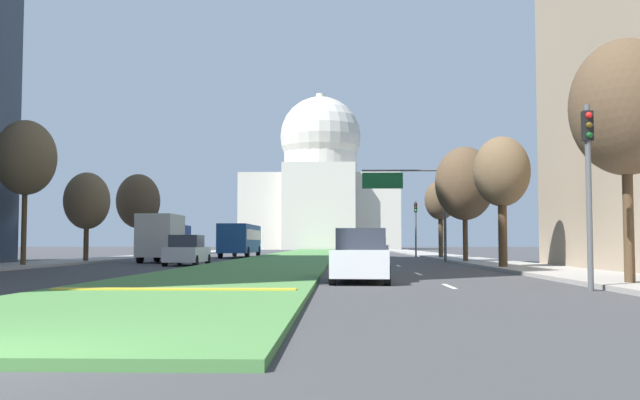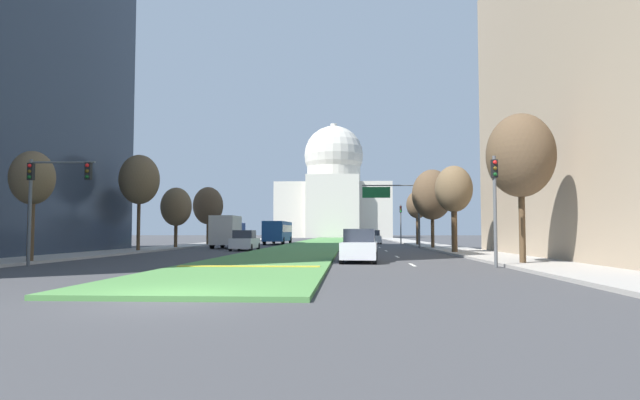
{
  "view_description": "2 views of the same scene",
  "coord_description": "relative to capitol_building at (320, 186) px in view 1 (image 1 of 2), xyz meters",
  "views": [
    {
      "loc": [
        4.26,
        -7.42,
        1.34
      ],
      "look_at": [
        2.9,
        38.21,
        4.05
      ],
      "focal_mm": 40.32,
      "sensor_mm": 36.0,
      "label": 1
    },
    {
      "loc": [
        4.41,
        -12.86,
        1.68
      ],
      "look_at": [
        1.79,
        35.26,
        4.47
      ],
      "focal_mm": 30.53,
      "sensor_mm": 36.0,
      "label": 2
    }
  ],
  "objects": [
    {
      "name": "ground_plane",
      "position": [
        0.0,
        -68.74,
        -12.79
      ],
      "size": [
        305.41,
        305.41,
        0.0
      ],
      "primitive_type": "plane",
      "color": "#3D3D3F"
    },
    {
      "name": "grass_median",
      "position": [
        0.0,
        -75.68,
        -12.72
      ],
      "size": [
        6.93,
        124.94,
        0.14
      ],
      "primitive_type": "cube",
      "color": "#4C8442",
      "rests_on": "ground_plane"
    },
    {
      "name": "median_curb_nose",
      "position": [
        0.0,
        -127.35,
        -12.63
      ],
      "size": [
        6.24,
        0.5,
        0.04
      ],
      "primitive_type": "cube",
      "color": "gold",
      "rests_on": "grass_median"
    },
    {
      "name": "lane_dashes_right",
      "position": [
        7.56,
        -94.33,
        -12.79
      ],
      "size": [
        0.16,
        60.33,
        0.01
      ],
      "color": "silver",
      "rests_on": "ground_plane"
    },
    {
      "name": "sidewalk_left",
      "position": [
        -13.65,
        -82.62,
        -12.72
      ],
      "size": [
        4.0,
        124.94,
        0.15
      ],
      "primitive_type": "cube",
      "color": "#9E9991",
      "rests_on": "ground_plane"
    },
    {
      "name": "sidewalk_right",
      "position": [
        13.65,
        -82.62,
        -12.72
      ],
      "size": [
        4.0,
        124.94,
        0.15
      ],
      "primitive_type": "cube",
      "color": "#9E9991",
      "rests_on": "ground_plane"
    },
    {
      "name": "capitol_building",
      "position": [
        0.0,
        0.0,
        0.0
      ],
      "size": [
        31.3,
        23.09,
        31.96
      ],
      "color": "beige",
      "rests_on": "ground_plane"
    },
    {
      "name": "traffic_light_near_right",
      "position": [
        11.15,
        -125.45,
        -9.48
      ],
      "size": [
        0.28,
        0.35,
        5.2
      ],
      "color": "#515456",
      "rests_on": "ground_plane"
    },
    {
      "name": "traffic_light_far_right",
      "position": [
        11.15,
        -78.92,
        -9.48
      ],
      "size": [
        0.28,
        0.35,
        5.2
      ],
      "color": "#515456",
      "rests_on": "ground_plane"
    },
    {
      "name": "overhead_guide_sign",
      "position": [
        9.17,
        -96.3,
        -8.13
      ],
      "size": [
        5.77,
        0.2,
        6.5
      ],
      "color": "#515456",
      "rests_on": "ground_plane"
    },
    {
      "name": "street_tree_right_near",
      "position": [
        12.9,
        -123.72,
        -7.36
      ],
      "size": [
        3.33,
        3.33,
        7.54
      ],
      "color": "#4C3823",
      "rests_on": "ground_plane"
    },
    {
      "name": "street_tree_left_mid",
      "position": [
        -12.89,
        -107.3,
        -6.87
      ],
      "size": [
        3.26,
        3.26,
        8.0
      ],
      "color": "#4C3823",
      "rests_on": "ground_plane"
    },
    {
      "name": "street_tree_right_mid",
      "position": [
        12.25,
        -109.73,
        -7.98
      ],
      "size": [
        2.8,
        2.8,
        6.63
      ],
      "color": "#4C3823",
      "rests_on": "ground_plane"
    },
    {
      "name": "street_tree_left_far",
      "position": [
        -12.49,
        -98.92,
        -8.72
      ],
      "size": [
        3.0,
        3.0,
        5.96
      ],
      "color": "#4C3823",
      "rests_on": "ground_plane"
    },
    {
      "name": "street_tree_right_far",
      "position": [
        12.3,
        -98.71,
        -7.61
      ],
      "size": [
        3.84,
        3.84,
        7.6
      ],
      "color": "#4C3823",
      "rests_on": "ground_plane"
    },
    {
      "name": "street_tree_left_distant",
      "position": [
        -12.33,
        -87.57,
        -8.08
      ],
      "size": [
        3.54,
        3.54,
        6.94
      ],
      "color": "#4C3823",
      "rests_on": "ground_plane"
    },
    {
      "name": "street_tree_right_distant",
      "position": [
        12.38,
        -86.65,
        -8.04
      ],
      "size": [
        2.59,
        2.59,
        6.44
      ],
      "color": "#4C3823",
      "rests_on": "ground_plane"
    },
    {
      "name": "sedan_lead_stopped",
      "position": [
        4.94,
        -121.08,
        -11.95
      ],
      "size": [
        2.18,
        4.76,
        1.82
      ],
      "color": "silver",
      "rests_on": "ground_plane"
    },
    {
      "name": "sedan_midblock",
      "position": [
        -4.8,
        -103.63,
        -11.96
      ],
      "size": [
        2.03,
        4.35,
        1.78
      ],
      "color": "silver",
      "rests_on": "ground_plane"
    },
    {
      "name": "sedan_distant",
      "position": [
        -7.59,
        -90.3,
        -12.0
      ],
      "size": [
        2.0,
        4.28,
        1.68
      ],
      "color": "navy",
      "rests_on": "ground_plane"
    },
    {
      "name": "sedan_far_horizon",
      "position": [
        7.52,
        -77.86,
        -11.93
      ],
      "size": [
        2.08,
        4.72,
        1.85
      ],
      "color": "silver",
      "rests_on": "ground_plane"
    },
    {
      "name": "sedan_very_far",
      "position": [
        4.83,
        -66.92,
        -11.93
      ],
      "size": [
        2.17,
        4.75,
        1.86
      ],
      "color": "black",
      "rests_on": "ground_plane"
    },
    {
      "name": "box_truck_delivery",
      "position": [
        -7.75,
        -97.36,
        -11.11
      ],
      "size": [
        2.4,
        6.4,
        3.2
      ],
      "color": "navy",
      "rests_on": "ground_plane"
    },
    {
      "name": "city_bus",
      "position": [
        -4.94,
        -80.52,
        -11.02
      ],
      "size": [
        2.62,
        11.0,
        2.95
      ],
      "color": "#1E4C8C",
      "rests_on": "ground_plane"
    }
  ]
}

